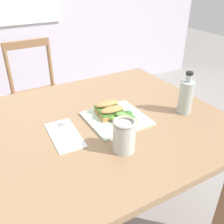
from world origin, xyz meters
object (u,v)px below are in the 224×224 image
object	(u,v)px
bottle_cold_brew	(186,98)
plate_lunch	(116,118)
chair_wooden_far	(38,95)
sandwich_half_back	(107,106)
mason_jar_iced_tea	(124,137)
dining_table	(101,142)
fork_on_napkin	(64,132)
sandwich_half_front	(112,112)

from	to	relation	value
bottle_cold_brew	plate_lunch	bearing A→B (deg)	162.39
chair_wooden_far	sandwich_half_back	bearing A→B (deg)	-83.70
sandwich_half_back	mason_jar_iced_tea	distance (m)	0.29
dining_table	chair_wooden_far	xyz separation A→B (m)	(-0.05, 1.02, -0.17)
chair_wooden_far	plate_lunch	size ratio (longest dim) A/B	3.32
chair_wooden_far	fork_on_napkin	size ratio (longest dim) A/B	4.68
mason_jar_iced_tea	fork_on_napkin	bearing A→B (deg)	126.53
chair_wooden_far	plate_lunch	bearing A→B (deg)	-83.55
bottle_cold_brew	sandwich_half_front	bearing A→B (deg)	161.68
bottle_cold_brew	mason_jar_iced_tea	xyz separation A→B (m)	(-0.41, -0.11, -0.02)
sandwich_half_back	bottle_cold_brew	size ratio (longest dim) A/B	0.58
bottle_cold_brew	mason_jar_iced_tea	world-z (taller)	bottle_cold_brew
chair_wooden_far	sandwich_half_front	size ratio (longest dim) A/B	7.28
sandwich_half_front	mason_jar_iced_tea	world-z (taller)	mason_jar_iced_tea
plate_lunch	bottle_cold_brew	world-z (taller)	bottle_cold_brew
dining_table	chair_wooden_far	size ratio (longest dim) A/B	1.30
mason_jar_iced_tea	sandwich_half_front	bearing A→B (deg)	71.76
plate_lunch	mason_jar_iced_tea	xyz separation A→B (m)	(-0.09, -0.21, 0.05)
dining_table	mason_jar_iced_tea	xyz separation A→B (m)	(-0.02, -0.24, 0.18)
plate_lunch	sandwich_half_front	distance (m)	0.04
dining_table	sandwich_half_front	bearing A→B (deg)	-23.10
dining_table	mason_jar_iced_tea	world-z (taller)	mason_jar_iced_tea
sandwich_half_back	fork_on_napkin	world-z (taller)	sandwich_half_back
fork_on_napkin	bottle_cold_brew	bearing A→B (deg)	-11.48
plate_lunch	fork_on_napkin	distance (m)	0.25
sandwich_half_front	bottle_cold_brew	distance (m)	0.36
dining_table	bottle_cold_brew	bearing A→B (deg)	-18.94
dining_table	fork_on_napkin	xyz separation A→B (m)	(-0.19, -0.02, 0.13)
dining_table	mason_jar_iced_tea	bearing A→B (deg)	-95.55
bottle_cold_brew	dining_table	bearing A→B (deg)	161.06
dining_table	bottle_cold_brew	distance (m)	0.46
dining_table	sandwich_half_back	size ratio (longest dim) A/B	9.44
plate_lunch	sandwich_half_back	bearing A→B (deg)	98.60
fork_on_napkin	plate_lunch	bearing A→B (deg)	-3.28
sandwich_half_front	fork_on_napkin	bearing A→B (deg)	178.86
dining_table	plate_lunch	xyz separation A→B (m)	(0.06, -0.03, 0.13)
fork_on_napkin	mason_jar_iced_tea	bearing A→B (deg)	-53.47
fork_on_napkin	mason_jar_iced_tea	world-z (taller)	mason_jar_iced_tea
fork_on_napkin	sandwich_half_front	bearing A→B (deg)	-1.14
chair_wooden_far	sandwich_half_back	world-z (taller)	chair_wooden_far
dining_table	fork_on_napkin	world-z (taller)	fork_on_napkin
sandwich_half_back	fork_on_napkin	bearing A→B (deg)	-166.82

